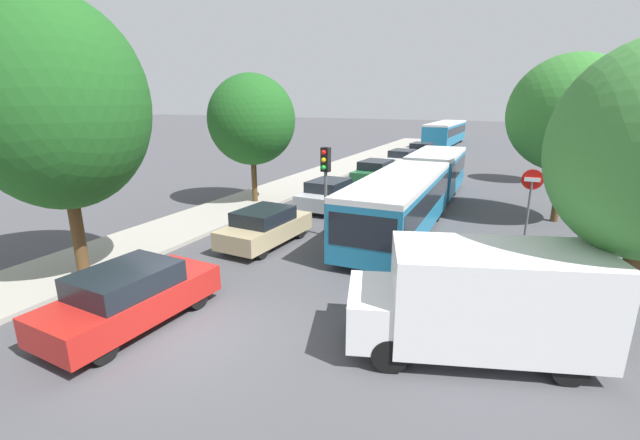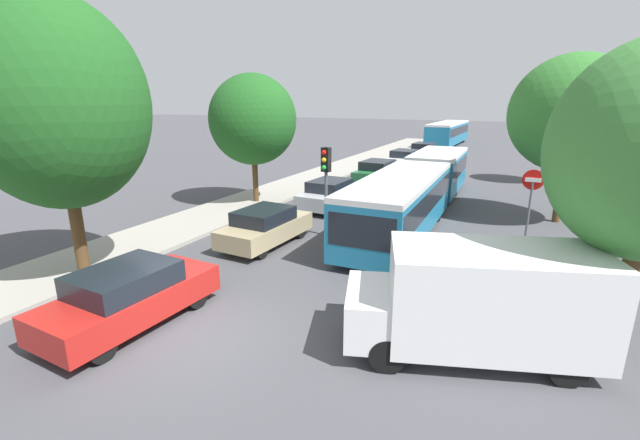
# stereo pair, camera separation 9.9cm
# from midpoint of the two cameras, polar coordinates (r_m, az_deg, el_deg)

# --- Properties ---
(ground_plane) EXTENTS (200.00, 200.00, 0.00)m
(ground_plane) POSITION_cam_midpoint_polar(r_m,az_deg,el_deg) (10.26, -16.44, -14.93)
(ground_plane) COLOR #47474C
(kerb_strip_left) EXTENTS (3.20, 53.86, 0.14)m
(kerb_strip_left) POSITION_cam_midpoint_polar(r_m,az_deg,el_deg) (31.31, 1.67, 6.63)
(kerb_strip_left) COLOR #9E998E
(kerb_strip_left) RESTS_ON ground
(articulated_bus) EXTENTS (2.64, 15.75, 2.33)m
(articulated_bus) POSITION_cam_midpoint_polar(r_m,az_deg,el_deg) (19.73, 12.73, 4.46)
(articulated_bus) COLOR teal
(articulated_bus) RESTS_ON ground
(city_bus_rear) EXTENTS (2.91, 11.75, 2.52)m
(city_bus_rear) POSITION_cam_midpoint_polar(r_m,az_deg,el_deg) (51.05, 16.32, 11.20)
(city_bus_rear) COLOR teal
(city_bus_rear) RESTS_ON ground
(queued_car_red) EXTENTS (1.98, 4.22, 1.44)m
(queued_car_red) POSITION_cam_midpoint_polar(r_m,az_deg,el_deg) (11.00, -24.22, -9.28)
(queued_car_red) COLOR #B21E19
(queued_car_red) RESTS_ON ground
(queued_car_tan) EXTENTS (1.87, 3.98, 1.35)m
(queued_car_tan) POSITION_cam_midpoint_polar(r_m,az_deg,el_deg) (15.54, -7.51, -0.88)
(queued_car_tan) COLOR tan
(queued_car_tan) RESTS_ON ground
(queued_car_silver) EXTENTS (1.92, 4.08, 1.39)m
(queued_car_silver) POSITION_cam_midpoint_polar(r_m,az_deg,el_deg) (20.62, 1.11, 3.51)
(queued_car_silver) COLOR #B7BABF
(queued_car_silver) RESTS_ON ground
(queued_car_green) EXTENTS (2.00, 4.26, 1.45)m
(queued_car_green) POSITION_cam_midpoint_polar(r_m,az_deg,el_deg) (26.87, 7.37, 6.38)
(queued_car_green) COLOR #236638
(queued_car_green) RESTS_ON ground
(queued_car_white) EXTENTS (1.94, 4.14, 1.41)m
(queued_car_white) POSITION_cam_midpoint_polar(r_m,az_deg,el_deg) (33.08, 10.84, 7.99)
(queued_car_white) COLOR white
(queued_car_white) RESTS_ON ground
(queued_car_black) EXTENTS (1.94, 4.14, 1.41)m
(queued_car_black) POSITION_cam_midpoint_polar(r_m,az_deg,el_deg) (38.71, 13.32, 8.97)
(queued_car_black) COLOR black
(queued_car_black) RESTS_ON ground
(white_van) EXTENTS (5.36, 3.42, 2.31)m
(white_van) POSITION_cam_midpoint_polar(r_m,az_deg,el_deg) (9.37, 20.60, -9.82)
(white_van) COLOR white
(white_van) RESTS_ON ground
(traffic_light) EXTENTS (0.35, 0.38, 3.40)m
(traffic_light) POSITION_cam_midpoint_polar(r_m,az_deg,el_deg) (16.06, 0.55, 6.45)
(traffic_light) COLOR #56595E
(traffic_light) RESTS_ON ground
(no_entry_sign) EXTENTS (0.70, 0.08, 2.82)m
(no_entry_sign) POSITION_cam_midpoint_polar(r_m,az_deg,el_deg) (16.44, 26.06, 2.83)
(no_entry_sign) COLOR #56595E
(no_entry_sign) RESTS_ON ground
(direction_sign_post) EXTENTS (0.38, 1.38, 3.60)m
(direction_sign_post) POSITION_cam_midpoint_polar(r_m,az_deg,el_deg) (15.10, 31.98, 3.67)
(direction_sign_post) COLOR #56595E
(direction_sign_post) RESTS_ON ground
(tree_left_near) EXTENTS (4.70, 4.70, 7.79)m
(tree_left_near) POSITION_cam_midpoint_polar(r_m,az_deg,el_deg) (13.58, -31.84, 12.91)
(tree_left_near) COLOR #51381E
(tree_left_near) RESTS_ON ground
(tree_left_mid) EXTENTS (4.19, 4.19, 6.30)m
(tree_left_mid) POSITION_cam_midpoint_polar(r_m,az_deg,el_deg) (21.30, -9.23, 13.04)
(tree_left_mid) COLOR #51381E
(tree_left_mid) RESTS_ON ground
(tree_right_mid) EXTENTS (4.89, 4.89, 6.90)m
(tree_right_mid) POSITION_cam_midpoint_polar(r_m,az_deg,el_deg) (20.51, 30.29, 12.11)
(tree_right_mid) COLOR #51381E
(tree_right_mid) RESTS_ON ground
(tree_right_far) EXTENTS (3.25, 3.25, 5.34)m
(tree_right_far) POSITION_cam_midpoint_polar(r_m,az_deg,el_deg) (30.02, 28.83, 11.48)
(tree_right_far) COLOR #51381E
(tree_right_far) RESTS_ON ground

